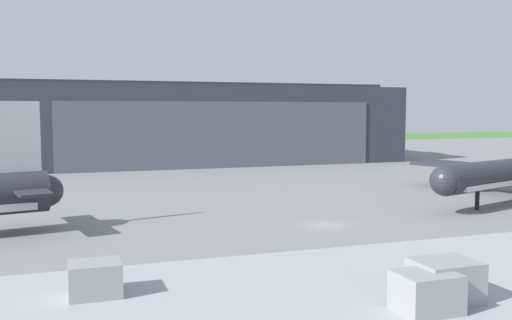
% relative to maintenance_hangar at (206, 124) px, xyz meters
% --- Properties ---
extents(ground_plane, '(440.00, 440.00, 0.00)m').
position_rel_maintenance_hangar_xyz_m(ground_plane, '(-6.52, -80.92, -9.34)').
color(ground_plane, slate).
extents(grass_field_strip, '(440.00, 56.00, 0.08)m').
position_rel_maintenance_hangar_xyz_m(grass_field_strip, '(-6.52, 107.03, -9.30)').
color(grass_field_strip, '#437C2E').
rests_on(grass_field_strip, ground_plane).
extents(maintenance_hangar, '(93.79, 32.30, 19.61)m').
position_rel_maintenance_hangar_xyz_m(maintenance_hangar, '(0.00, 0.00, 0.00)').
color(maintenance_hangar, '#2D333D').
rests_on(maintenance_hangar, ground_plane).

